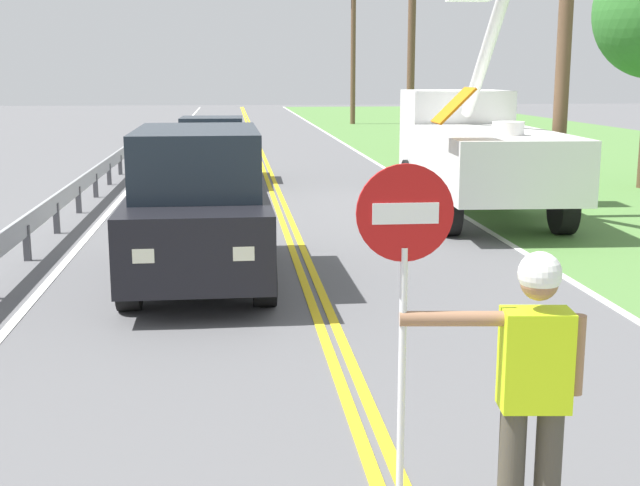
# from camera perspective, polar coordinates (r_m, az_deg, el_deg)

# --- Properties ---
(centerline_yellow_left) EXTENTS (0.11, 110.00, 0.01)m
(centerline_yellow_left) POSITION_cam_1_polar(r_m,az_deg,el_deg) (19.80, -3.16, 3.11)
(centerline_yellow_left) COLOR yellow
(centerline_yellow_left) RESTS_ON ground
(centerline_yellow_right) EXTENTS (0.11, 110.00, 0.01)m
(centerline_yellow_right) POSITION_cam_1_polar(r_m,az_deg,el_deg) (19.81, -2.64, 3.12)
(centerline_yellow_right) COLOR yellow
(centerline_yellow_right) RESTS_ON ground
(edge_line_right) EXTENTS (0.12, 110.00, 0.01)m
(edge_line_right) POSITION_cam_1_polar(r_m,az_deg,el_deg) (20.32, 7.31, 3.24)
(edge_line_right) COLOR silver
(edge_line_right) RESTS_ON ground
(edge_line_left) EXTENTS (0.12, 110.00, 0.01)m
(edge_line_left) POSITION_cam_1_polar(r_m,az_deg,el_deg) (19.94, -13.30, 2.88)
(edge_line_left) COLOR silver
(edge_line_left) RESTS_ON ground
(flagger_worker) EXTENTS (1.08, 0.28, 1.83)m
(flagger_worker) POSITION_cam_1_polar(r_m,az_deg,el_deg) (5.20, 14.09, -9.02)
(flagger_worker) COLOR #474238
(flagger_worker) RESTS_ON ground
(stop_sign_paddle) EXTENTS (0.56, 0.04, 2.33)m
(stop_sign_paddle) POSITION_cam_1_polar(r_m,az_deg,el_deg) (4.87, 5.66, -1.95)
(stop_sign_paddle) COLOR silver
(stop_sign_paddle) RESTS_ON ground
(utility_bucket_truck) EXTENTS (2.95, 6.90, 5.12)m
(utility_bucket_truck) POSITION_cam_1_polar(r_m,az_deg,el_deg) (17.78, 10.35, 6.54)
(utility_bucket_truck) COLOR white
(utility_bucket_truck) RESTS_ON ground
(oncoming_suv_nearest) EXTENTS (1.95, 4.62, 2.10)m
(oncoming_suv_nearest) POSITION_cam_1_polar(r_m,az_deg,el_deg) (11.72, -8.16, 2.55)
(oncoming_suv_nearest) COLOR black
(oncoming_suv_nearest) RESTS_ON ground
(oncoming_sedan_second) EXTENTS (1.99, 4.14, 1.70)m
(oncoming_sedan_second) POSITION_cam_1_polar(r_m,az_deg,el_deg) (22.74, -7.27, 6.20)
(oncoming_sedan_second) COLOR #4C5156
(oncoming_sedan_second) RESTS_ON ground
(utility_pole_mid) EXTENTS (1.80, 0.28, 8.64)m
(utility_pole_mid) POSITION_cam_1_polar(r_m,az_deg,el_deg) (31.66, 6.19, 14.29)
(utility_pole_mid) COLOR brown
(utility_pole_mid) RESTS_ON ground
(utility_pole_far) EXTENTS (1.80, 0.28, 8.30)m
(utility_pole_far) POSITION_cam_1_polar(r_m,az_deg,el_deg) (49.13, 2.25, 13.06)
(utility_pole_far) COLOR brown
(utility_pole_far) RESTS_ON ground
(guardrail_left_shoulder) EXTENTS (0.10, 32.00, 0.71)m
(guardrail_left_shoulder) POSITION_cam_1_polar(r_m,az_deg,el_deg) (17.01, -16.62, 3.06)
(guardrail_left_shoulder) COLOR #9EA0A3
(guardrail_left_shoulder) RESTS_ON ground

